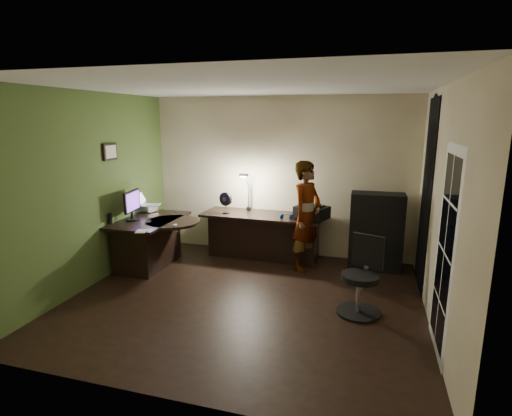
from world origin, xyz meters
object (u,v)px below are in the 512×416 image
(desk_left, at_px, (150,243))
(cabinet, at_px, (376,231))
(person, at_px, (307,216))
(office_chair, at_px, (360,277))
(monitor, at_px, (131,209))
(desk_right, at_px, (262,236))

(desk_left, bearing_deg, cabinet, 14.24)
(desk_left, xyz_separation_m, person, (2.41, 0.58, 0.47))
(desk_left, height_order, person, person)
(cabinet, height_order, person, person)
(desk_left, relative_size, person, 0.79)
(cabinet, height_order, office_chair, cabinet)
(cabinet, bearing_deg, monitor, -165.04)
(desk_left, bearing_deg, person, 13.43)
(desk_right, relative_size, office_chair, 2.14)
(desk_left, relative_size, desk_right, 0.66)
(desk_right, bearing_deg, desk_left, -150.36)
(desk_left, relative_size, office_chair, 1.42)
(office_chair, height_order, person, person)
(desk_left, distance_m, desk_right, 1.84)
(desk_left, height_order, desk_right, desk_left)
(cabinet, bearing_deg, person, -164.70)
(office_chair, bearing_deg, cabinet, 103.20)
(desk_right, xyz_separation_m, person, (0.78, -0.28, 0.47))
(cabinet, relative_size, monitor, 2.38)
(desk_left, bearing_deg, office_chair, -12.99)
(person, bearing_deg, desk_right, 92.59)
(cabinet, bearing_deg, desk_right, 179.97)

